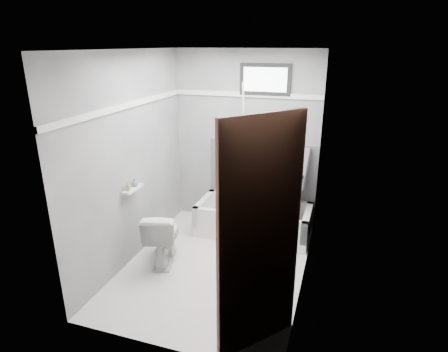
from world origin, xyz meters
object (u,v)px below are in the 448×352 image
at_px(door, 286,265).
at_px(soap_bottle_b, 135,182).
at_px(bathtub, 253,219).
at_px(toilet, 163,236).
at_px(office_chair, 277,190).
at_px(soap_bottle_a, 128,186).

xyz_separation_m(door, soap_bottle_b, (-1.92, 1.22, -0.04)).
height_order(bathtub, door, door).
bearing_deg(soap_bottle_b, toilet, -1.57).
bearing_deg(office_chair, soap_bottle_a, -127.75).
xyz_separation_m(bathtub, toilet, (-0.85, -0.99, 0.11)).
height_order(office_chair, soap_bottle_b, office_chair).
bearing_deg(soap_bottle_b, bathtub, 40.11).
xyz_separation_m(toilet, soap_bottle_b, (-0.32, 0.01, 0.64)).
bearing_deg(toilet, bathtub, -146.19).
distance_m(toilet, soap_bottle_b, 0.71).
height_order(toilet, soap_bottle_b, soap_bottle_b).
bearing_deg(toilet, office_chair, -153.53).
xyz_separation_m(office_chair, toilet, (-1.14, -1.03, -0.34)).
height_order(office_chair, toilet, office_chair).
bearing_deg(soap_bottle_a, toilet, 22.30).
bearing_deg(office_chair, door, -64.75).
relative_size(bathtub, door, 0.75).
relative_size(soap_bottle_a, soap_bottle_b, 0.98).
height_order(soap_bottle_a, soap_bottle_b, soap_bottle_a).
distance_m(bathtub, office_chair, 0.54).
relative_size(office_chair, toilet, 1.64).
bearing_deg(toilet, door, 127.10).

